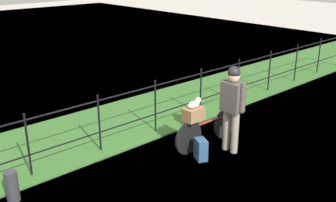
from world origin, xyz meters
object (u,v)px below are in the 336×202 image
object	(u,v)px
bicycle_main	(207,129)
terrier_dog	(195,104)
cyclist_person	(232,102)
mooring_bollard	(12,186)
backpack_on_paving	(201,149)
wooden_crate	(193,114)

from	to	relation	value
bicycle_main	terrier_dog	xyz separation A→B (m)	(-0.37, -0.00, 0.63)
terrier_dog	cyclist_person	xyz separation A→B (m)	(0.54, -0.45, 0.02)
bicycle_main	mooring_bollard	distance (m)	3.66
terrier_dog	cyclist_person	world-z (taller)	cyclist_person
backpack_on_paving	mooring_bollard	distance (m)	3.25
terrier_dog	backpack_on_paving	size ratio (longest dim) A/B	0.79
cyclist_person	mooring_bollard	bearing A→B (deg)	163.11
terrier_dog	mooring_bollard	xyz separation A→B (m)	(-3.22, 0.69, -0.73)
terrier_dog	cyclist_person	bearing A→B (deg)	-39.65
wooden_crate	cyclist_person	xyz separation A→B (m)	(0.57, -0.45, 0.22)
wooden_crate	backpack_on_paving	distance (m)	0.67
cyclist_person	mooring_bollard	xyz separation A→B (m)	(-3.77, 1.14, -0.75)
wooden_crate	terrier_dog	xyz separation A→B (m)	(0.02, 0.00, 0.20)
wooden_crate	bicycle_main	bearing A→B (deg)	0.18
wooden_crate	terrier_dog	size ratio (longest dim) A/B	1.22
mooring_bollard	bicycle_main	bearing A→B (deg)	-10.92
bicycle_main	cyclist_person	world-z (taller)	cyclist_person
bicycle_main	terrier_dog	size ratio (longest dim) A/B	5.47
bicycle_main	mooring_bollard	bearing A→B (deg)	169.08
bicycle_main	cyclist_person	size ratio (longest dim) A/B	1.02
backpack_on_paving	mooring_bollard	xyz separation A→B (m)	(-3.09, 1.01, 0.05)
cyclist_person	wooden_crate	bearing A→B (deg)	141.61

